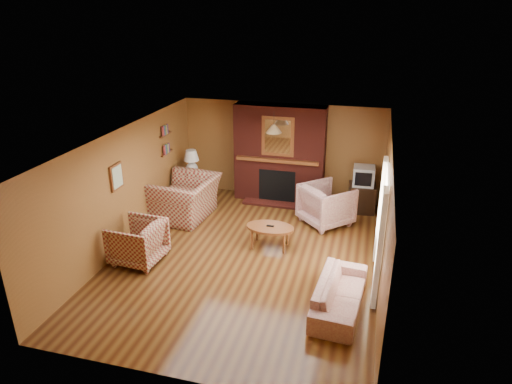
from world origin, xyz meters
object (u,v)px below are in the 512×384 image
(side_table, at_px, (193,186))
(floral_sofa, at_px, (340,294))
(plaid_loveseat, at_px, (186,198))
(crt_tv, at_px, (364,176))
(table_lamp, at_px, (191,161))
(tv_stand, at_px, (362,198))
(plaid_armchair, at_px, (138,242))
(coffee_table, at_px, (270,229))
(fireplace, at_px, (279,155))
(floral_armchair, at_px, (326,205))

(side_table, bearing_deg, floral_sofa, -41.94)
(plaid_loveseat, bearing_deg, side_table, -161.67)
(floral_sofa, xyz_separation_m, crt_tv, (0.15, 3.94, 0.64))
(floral_sofa, xyz_separation_m, table_lamp, (-4.00, 3.59, 0.76))
(table_lamp, height_order, tv_stand, table_lamp)
(plaid_armchair, bearing_deg, side_table, -173.25)
(plaid_armchair, distance_m, coffee_table, 2.59)
(plaid_loveseat, xyz_separation_m, side_table, (-0.25, 1.03, -0.14))
(fireplace, height_order, side_table, fireplace)
(plaid_loveseat, relative_size, floral_armchair, 1.45)
(plaid_armchair, relative_size, floral_sofa, 0.52)
(table_lamp, relative_size, tv_stand, 0.93)
(floral_armchair, distance_m, table_lamp, 3.50)
(coffee_table, bearing_deg, plaid_loveseat, 158.07)
(plaid_armchair, xyz_separation_m, table_lamp, (-0.15, 3.11, 0.60))
(floral_sofa, bearing_deg, tv_stand, 2.32)
(side_table, distance_m, crt_tv, 4.20)
(fireplace, relative_size, crt_tv, 4.78)
(plaid_loveseat, bearing_deg, coffee_table, 72.82)
(fireplace, height_order, table_lamp, fireplace)
(plaid_loveseat, xyz_separation_m, crt_tv, (3.90, 1.38, 0.42))
(floral_armchair, height_order, table_lamp, table_lamp)
(crt_tv, bearing_deg, table_lamp, -175.26)
(floral_armchair, distance_m, tv_stand, 1.16)
(fireplace, relative_size, plaid_loveseat, 1.65)
(tv_stand, distance_m, crt_tv, 0.56)
(floral_armchair, xyz_separation_m, table_lamp, (-3.42, 0.54, 0.56))
(crt_tv, bearing_deg, side_table, -175.26)
(coffee_table, distance_m, tv_stand, 2.84)
(floral_sofa, distance_m, table_lamp, 5.43)
(floral_armchair, height_order, crt_tv, crt_tv)
(side_table, bearing_deg, floral_armchair, -9.01)
(plaid_loveseat, height_order, floral_armchair, plaid_loveseat)
(plaid_armchair, bearing_deg, floral_sofa, 86.87)
(fireplace, distance_m, coffee_table, 2.60)
(floral_sofa, xyz_separation_m, coffee_table, (-1.55, 1.67, 0.15))
(table_lamp, bearing_deg, side_table, 0.00)
(fireplace, xyz_separation_m, table_lamp, (-2.10, -0.53, -0.17))
(fireplace, xyz_separation_m, crt_tv, (2.05, -0.19, -0.29))
(side_table, height_order, tv_stand, side_table)
(coffee_table, bearing_deg, plaid_armchair, -152.66)
(plaid_armchair, xyz_separation_m, crt_tv, (4.00, 3.46, 0.48))
(floral_sofa, bearing_deg, fireplace, 29.21)
(floral_sofa, bearing_deg, table_lamp, 52.56)
(floral_sofa, xyz_separation_m, floral_armchair, (-0.58, 3.05, 0.20))
(plaid_loveseat, distance_m, side_table, 1.07)
(fireplace, bearing_deg, table_lamp, -165.71)
(plaid_armchair, height_order, crt_tv, crt_tv)
(coffee_table, bearing_deg, tv_stand, 53.25)
(tv_stand, bearing_deg, fireplace, 168.94)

